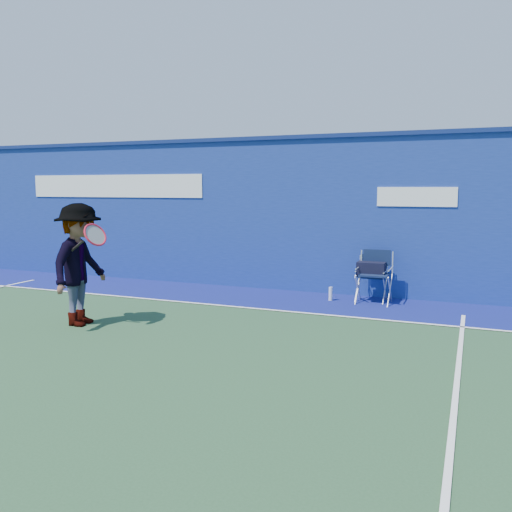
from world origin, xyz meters
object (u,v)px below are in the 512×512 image
at_px(directors_chair_left, 371,282).
at_px(water_bottle, 331,294).
at_px(tennis_player, 80,264).
at_px(directors_chair_right, 374,287).

height_order(directors_chair_left, water_bottle, directors_chair_left).
distance_m(water_bottle, tennis_player, 4.44).
distance_m(directors_chair_left, water_bottle, 0.77).
height_order(directors_chair_right, water_bottle, directors_chair_right).
bearing_deg(directors_chair_right, tennis_player, -140.17).
height_order(directors_chair_left, tennis_player, tennis_player).
height_order(directors_chair_left, directors_chair_right, directors_chair_right).
height_order(water_bottle, tennis_player, tennis_player).
bearing_deg(tennis_player, directors_chair_right, 39.83).
relative_size(directors_chair_right, water_bottle, 3.68).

